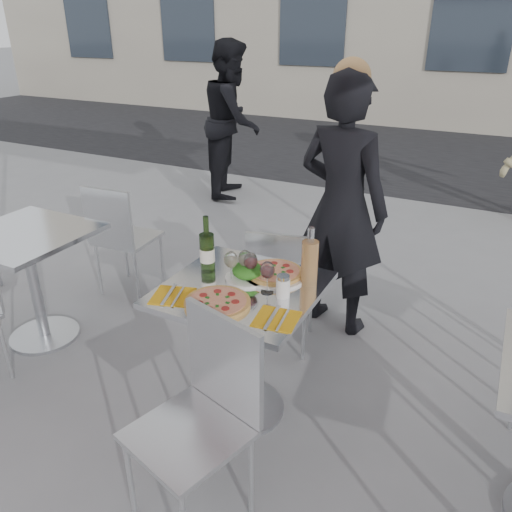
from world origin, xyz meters
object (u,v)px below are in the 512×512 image
at_px(wineglass_white_b, 245,259).
at_px(woman_diner, 342,208).
at_px(side_table_left, 30,264).
at_px(pizza_near, 217,302).
at_px(side_chair_lfar, 119,232).
at_px(sugar_shaker, 283,286).
at_px(carafe, 310,261).
at_px(chair_far, 281,281).
at_px(chair_near, 205,406).
at_px(pizza_far, 275,273).
at_px(napkin_left, 173,296).
at_px(main_table, 242,324).
at_px(wineglass_red_b, 267,271).
at_px(wine_bottle, 207,250).
at_px(wineglass_red_a, 251,262).
at_px(napkin_right, 277,319).
at_px(salad_plate, 247,272).
at_px(wineglass_white_a, 231,261).
at_px(pedestrian_a, 233,120).

bearing_deg(wineglass_white_b, woman_diner, 80.80).
xyz_separation_m(side_table_left, pizza_near, (1.48, -0.20, 0.22)).
bearing_deg(wineglass_white_b, side_chair_lfar, 155.59).
relative_size(woman_diner, sugar_shaker, 15.66).
bearing_deg(carafe, chair_far, 128.85).
height_order(chair_near, pizza_far, chair_near).
height_order(chair_far, napkin_left, chair_far).
relative_size(main_table, wineglass_red_b, 4.76).
distance_m(chair_near, side_chair_lfar, 2.00).
xyz_separation_m(pizza_far, wine_bottle, (-0.33, -0.10, 0.10)).
height_order(wineglass_red_a, napkin_right, wineglass_red_a).
bearing_deg(salad_plate, carafe, 17.42).
relative_size(chair_near, woman_diner, 0.53).
bearing_deg(sugar_shaker, wineglass_red_b, 176.29).
relative_size(salad_plate, sugar_shaker, 2.06).
bearing_deg(wineglass_white_b, carafe, 19.87).
xyz_separation_m(wineglass_red_b, napkin_left, (-0.37, -0.23, -0.11)).
bearing_deg(wineglass_red_b, chair_far, 108.03).
bearing_deg(side_table_left, napkin_left, -10.10).
bearing_deg(woman_diner, pizza_far, 98.51).
distance_m(wine_bottle, wineglass_white_a, 0.16).
bearing_deg(wineglass_red_a, side_table_left, -177.68).
relative_size(woman_diner, carafe, 5.78).
bearing_deg(side_chair_lfar, carafe, 157.75).
bearing_deg(carafe, wineglass_white_a, -156.78).
relative_size(chair_near, sugar_shaker, 8.35).
bearing_deg(woman_diner, wineglass_white_b, 92.43).
distance_m(chair_far, chair_near, 1.17).
bearing_deg(wine_bottle, wineglass_red_b, -9.35).
distance_m(chair_near, wineglass_red_a, 0.72).
height_order(chair_far, woman_diner, woman_diner).
height_order(wine_bottle, carafe, wine_bottle).
xyz_separation_m(pizza_near, napkin_left, (-0.22, -0.03, -0.01)).
distance_m(woman_diner, wineglass_white_a, 1.05).
height_order(side_table_left, carafe, carafe).
height_order(woman_diner, napkin_right, woman_diner).
distance_m(sugar_shaker, wineglass_white_a, 0.29).
bearing_deg(chair_far, wine_bottle, 57.24).
xyz_separation_m(pizza_far, napkin_left, (-0.33, -0.40, -0.01)).
bearing_deg(carafe, side_chair_lfar, 162.67).
relative_size(main_table, sugar_shaker, 7.01).
height_order(side_chair_lfar, wineglass_white_b, wineglass_white_b).
xyz_separation_m(pedestrian_a, carafe, (2.18, -3.09, -0.01)).
distance_m(pedestrian_a, wineglass_red_a, 3.74).
relative_size(wineglass_red_b, napkin_left, 0.70).
height_order(chair_near, wine_bottle, wine_bottle).
xyz_separation_m(side_chair_lfar, carafe, (1.67, -0.52, 0.35)).
height_order(main_table, napkin_right, napkin_right).
bearing_deg(main_table, chair_near, -75.93).
xyz_separation_m(pizza_near, wineglass_white_b, (-0.00, 0.27, 0.10)).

